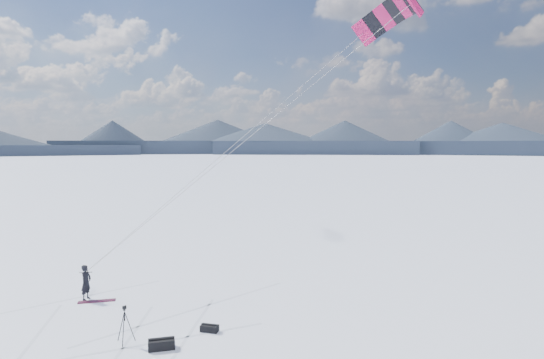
{
  "coord_description": "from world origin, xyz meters",
  "views": [
    {
      "loc": [
        6.91,
        -16.68,
        7.01
      ],
      "look_at": [
        7.27,
        4.84,
        5.35
      ],
      "focal_mm": 30.0,
      "sensor_mm": 36.0,
      "label": 1
    }
  ],
  "objects_px": {
    "tripod": "(125,319)",
    "gear_bag_b": "(210,328)",
    "snowkiter": "(87,299)",
    "snowboard": "(97,301)",
    "gear_bag_a": "(161,344)"
  },
  "relations": [
    {
      "from": "tripod",
      "to": "gear_bag_b",
      "type": "height_order",
      "value": "tripod"
    },
    {
      "from": "tripod",
      "to": "snowkiter",
      "type": "bearing_deg",
      "value": 93.08
    },
    {
      "from": "snowboard",
      "to": "gear_bag_a",
      "type": "bearing_deg",
      "value": -63.02
    },
    {
      "from": "snowboard",
      "to": "tripod",
      "type": "relative_size",
      "value": 1.2
    },
    {
      "from": "gear_bag_a",
      "to": "tripod",
      "type": "bearing_deg",
      "value": 145.63
    },
    {
      "from": "snowkiter",
      "to": "tripod",
      "type": "xyz_separation_m",
      "value": [
        3.13,
        -4.54,
        0.86
      ]
    },
    {
      "from": "tripod",
      "to": "gear_bag_b",
      "type": "bearing_deg",
      "value": -13.93
    },
    {
      "from": "snowboard",
      "to": "gear_bag_a",
      "type": "height_order",
      "value": "gear_bag_a"
    },
    {
      "from": "snowboard",
      "to": "gear_bag_b",
      "type": "height_order",
      "value": "gear_bag_b"
    },
    {
      "from": "snowboard",
      "to": "gear_bag_a",
      "type": "distance_m",
      "value": 6.21
    },
    {
      "from": "tripod",
      "to": "gear_bag_a",
      "type": "xyz_separation_m",
      "value": [
        1.4,
        -0.53,
        -0.68
      ]
    },
    {
      "from": "snowkiter",
      "to": "gear_bag_a",
      "type": "bearing_deg",
      "value": -125.52
    },
    {
      "from": "snowkiter",
      "to": "snowboard",
      "type": "bearing_deg",
      "value": -104.43
    },
    {
      "from": "gear_bag_b",
      "to": "gear_bag_a",
      "type": "bearing_deg",
      "value": -120.39
    },
    {
      "from": "snowkiter",
      "to": "gear_bag_a",
      "type": "relative_size",
      "value": 1.64
    }
  ]
}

